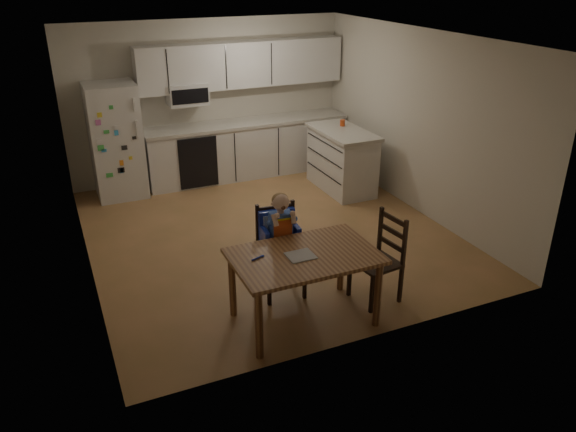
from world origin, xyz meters
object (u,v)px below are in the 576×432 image
(kitchen_island, at_px, (342,160))
(red_cup, at_px, (342,123))
(refrigerator, at_px, (116,141))
(chair_booster, at_px, (280,233))
(chair_side, at_px, (384,252))
(dining_table, at_px, (304,264))

(kitchen_island, distance_m, red_cup, 0.57)
(refrigerator, xyz_separation_m, chair_booster, (1.14, -3.52, -0.15))
(refrigerator, xyz_separation_m, chair_side, (2.08, -4.07, -0.31))
(chair_side, bearing_deg, kitchen_island, 152.09)
(chair_booster, bearing_deg, kitchen_island, 53.98)
(red_cup, xyz_separation_m, chair_side, (-1.23, -3.15, -0.46))
(kitchen_island, distance_m, chair_side, 3.13)
(red_cup, xyz_separation_m, dining_table, (-2.17, -3.21, -0.35))
(dining_table, xyz_separation_m, chair_side, (0.94, 0.06, -0.11))
(kitchen_island, relative_size, dining_table, 0.92)
(chair_booster, bearing_deg, red_cup, 55.01)
(kitchen_island, bearing_deg, chair_side, -110.85)
(kitchen_island, height_order, red_cup, red_cup)
(refrigerator, bearing_deg, dining_table, -74.60)
(dining_table, bearing_deg, refrigerator, 105.40)
(refrigerator, bearing_deg, kitchen_island, -19.69)
(red_cup, height_order, dining_table, red_cup)
(red_cup, xyz_separation_m, chair_booster, (-2.17, -2.59, -0.30))
(dining_table, distance_m, chair_booster, 0.62)
(dining_table, xyz_separation_m, chair_booster, (0.00, 0.62, 0.05))
(kitchen_island, bearing_deg, chair_booster, -130.91)
(chair_booster, bearing_deg, dining_table, -85.48)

